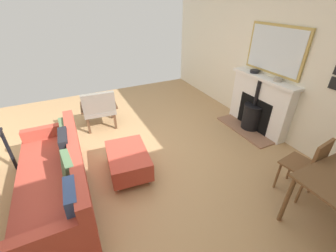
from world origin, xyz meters
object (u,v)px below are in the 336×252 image
at_px(fireplace, 257,107).
at_px(sofa, 58,178).
at_px(ottoman, 128,160).
at_px(dining_chair_near_fireplace, 309,164).
at_px(armchair_accent, 99,107).
at_px(mantel_bowl_near, 254,71).
at_px(mantel_bowl_far, 278,80).

xyz_separation_m(fireplace, sofa, (3.63, 0.27, -0.12)).
relative_size(ottoman, dining_chair_near_fireplace, 0.97).
xyz_separation_m(fireplace, armchair_accent, (2.79, -1.36, -0.01)).
distance_m(mantel_bowl_near, armchair_accent, 3.08).
bearing_deg(ottoman, fireplace, -176.44).
height_order(fireplace, dining_chair_near_fireplace, fireplace).
distance_m(mantel_bowl_far, armchair_accent, 3.31).
bearing_deg(mantel_bowl_near, sofa, 8.43).
bearing_deg(mantel_bowl_far, ottoman, -2.08).
height_order(ottoman, armchair_accent, armchair_accent).
bearing_deg(dining_chair_near_fireplace, fireplace, -115.18).
bearing_deg(armchair_accent, dining_chair_near_fireplace, 124.63).
bearing_deg(mantel_bowl_far, dining_chair_near_fireplace, 59.87).
bearing_deg(mantel_bowl_far, armchair_accent, -30.05).
xyz_separation_m(fireplace, mantel_bowl_near, (-0.02, -0.27, 0.63)).
bearing_deg(dining_chair_near_fireplace, mantel_bowl_near, -112.47).
bearing_deg(sofa, armchair_accent, -117.35).
relative_size(fireplace, sofa, 0.68).
bearing_deg(mantel_bowl_near, mantel_bowl_far, 90.00).
xyz_separation_m(mantel_bowl_far, sofa, (3.65, 0.01, -0.75)).
bearing_deg(ottoman, armchair_accent, -86.28).
height_order(fireplace, armchair_accent, fireplace).
distance_m(mantel_bowl_near, ottoman, 2.88).
relative_size(mantel_bowl_near, dining_chair_near_fireplace, 0.18).
distance_m(mantel_bowl_near, sofa, 3.77).
distance_m(sofa, ottoman, 0.96).
distance_m(mantel_bowl_far, ottoman, 2.85).
bearing_deg(fireplace, dining_chair_near_fireplace, 64.82).
bearing_deg(dining_chair_near_fireplace, armchair_accent, -55.37).
bearing_deg(dining_chair_near_fireplace, sofa, -24.62).
distance_m(armchair_accent, dining_chair_near_fireplace, 3.59).
bearing_deg(fireplace, sofa, 4.28).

